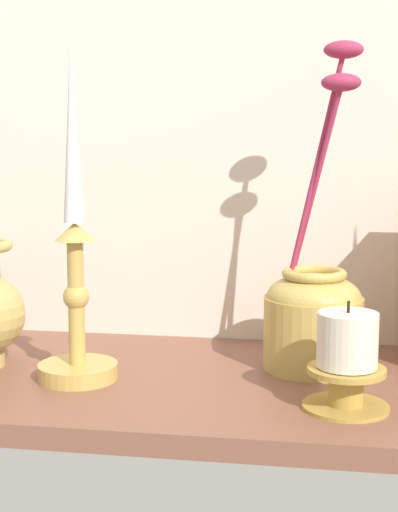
{
  "coord_description": "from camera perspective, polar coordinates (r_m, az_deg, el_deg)",
  "views": [
    {
      "loc": [
        15.77,
        -86.1,
        27.39
      ],
      "look_at": [
        1.57,
        0.0,
        14.0
      ],
      "focal_mm": 55.31,
      "sensor_mm": 36.0,
      "label": 1
    }
  ],
  "objects": [
    {
      "name": "brass_vase_jar",
      "position": [
        0.94,
        8.32,
        -3.98
      ],
      "size": [
        11.7,
        11.7,
        37.71
      ],
      "color": "tan",
      "rests_on": "ground_plane"
    },
    {
      "name": "ground_plane",
      "position": [
        0.92,
        -0.98,
        -9.37
      ],
      "size": [
        100.0,
        36.0,
        2.4
      ],
      "primitive_type": "cube",
      "color": "brown"
    },
    {
      "name": "pillar_candle_front",
      "position": [
        0.81,
        10.64,
        -7.5
      ],
      "size": [
        8.83,
        8.83,
        11.13
      ],
      "color": "#B08B3C",
      "rests_on": "ground_plane"
    },
    {
      "name": "candlestick_tall_center",
      "position": [
        0.89,
        -8.91,
        -1.33
      ],
      "size": [
        9.04,
        9.04,
        37.42
      ],
      "color": "tan",
      "rests_on": "ground_plane"
    },
    {
      "name": "back_wall",
      "position": [
        1.06,
        0.81,
        11.49
      ],
      "size": [
        120.0,
        2.0,
        65.0
      ],
      "primitive_type": "cube",
      "color": "beige",
      "rests_on": "ground_plane"
    }
  ]
}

